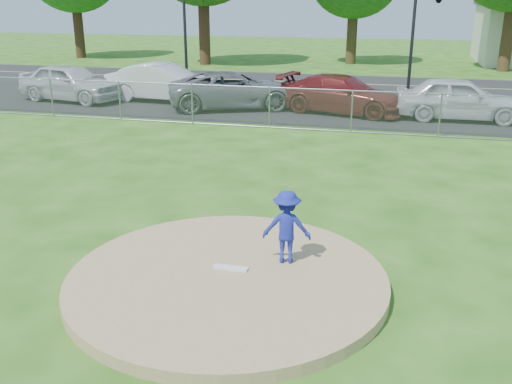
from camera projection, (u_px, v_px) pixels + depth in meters
ground at (315, 144)px, 18.85m from camera, size 120.00×120.00×0.00m
pitchers_mound at (227, 280)px, 9.65m from camera, size 5.40×5.40×0.20m
pitching_rubber at (231, 268)px, 9.79m from camera, size 0.60×0.15×0.04m
chain_link_fence at (324, 110)px, 20.44m from camera, size 40.00×0.06×1.50m
parking_lot at (337, 108)px, 24.80m from camera, size 50.00×8.00×0.01m
street at (352, 84)px, 31.68m from camera, size 60.00×7.00×0.01m
traffic_signal_left at (189, 21)px, 30.76m from camera, size 1.28×0.20×5.60m
pitcher at (287, 227)px, 9.88m from camera, size 0.91×0.60×1.31m
traffic_cone at (201, 100)px, 24.90m from camera, size 0.35×0.35×0.68m
parked_car_silver at (70, 82)px, 26.25m from camera, size 5.28×2.88×1.70m
parked_car_white at (164, 83)px, 26.18m from camera, size 5.32×2.22×1.71m
parked_car_gray at (234, 90)px, 24.59m from camera, size 6.20×4.57×1.57m
parked_car_darkred at (342, 94)px, 23.55m from camera, size 5.70×3.39×1.55m
parked_car_pearl at (459, 99)px, 22.24m from camera, size 4.91×2.02×1.67m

